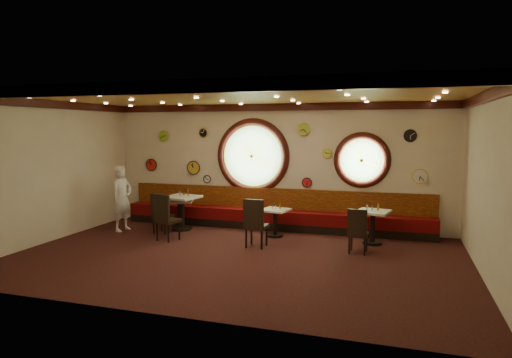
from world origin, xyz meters
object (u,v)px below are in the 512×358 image
chair_b (165,214)px  condiment_a_pepper (180,198)px  chair_a (161,211)px  condiment_d_pepper (372,208)px  condiment_d_bottle (378,207)px  condiment_c_bottle (280,205)px  chair_c (255,220)px  condiment_c_pepper (276,207)px  table_d (373,223)px  condiment_b_bottle (188,192)px  condiment_a_salt (177,198)px  condiment_c_salt (273,207)px  chair_d (358,228)px  table_b (182,209)px  condiment_a_bottle (184,196)px  condiment_b_pepper (181,194)px  table_c (275,219)px  table_a (180,211)px  condiment_d_salt (367,207)px  waiter (122,198)px  condiment_b_salt (180,194)px

chair_b → condiment_a_pepper: bearing=116.1°
chair_a → condiment_d_pepper: size_ratio=6.27×
condiment_d_bottle → condiment_c_bottle: bearing=178.8°
chair_c → condiment_c_pepper: chair_c is taller
table_d → condiment_b_bottle: bearing=178.3°
condiment_d_pepper → condiment_d_bottle: 0.14m
condiment_a_salt → condiment_c_salt: (2.59, -0.11, -0.08)m
chair_d → condiment_c_salt: (-2.07, 0.96, 0.17)m
condiment_d_pepper → condiment_c_pepper: bearing=180.0°
table_b → condiment_a_bottle: (-0.01, 0.16, 0.29)m
chair_d → condiment_b_pepper: condiment_b_pepper is taller
table_b → table_c: 2.46m
chair_b → condiment_c_pepper: 2.59m
condiment_a_pepper → condiment_d_pepper: bearing=-0.9°
condiment_c_salt → condiment_c_pepper: (0.07, -0.01, 0.00)m
table_a → condiment_b_bottle: 0.54m
chair_a → condiment_b_bottle: 0.88m
chair_a → condiment_d_pepper: (4.98, 0.55, 0.24)m
condiment_d_bottle → table_c: bearing=-178.8°
table_b → condiment_b_bottle: bearing=43.9°
condiment_d_salt → condiment_b_pepper: size_ratio=1.07×
condiment_d_pepper → condiment_b_bottle: size_ratio=0.60×
chair_b → condiment_d_pepper: bearing=29.9°
table_b → condiment_c_pepper: table_b is taller
condiment_d_pepper → condiment_d_bottle: (0.13, 0.05, 0.03)m
condiment_a_salt → chair_c: bearing=-26.4°
table_a → condiment_a_bottle: (0.11, 0.04, 0.37)m
table_d → condiment_a_salt: condiment_a_salt is taller
chair_d → chair_a: bearing=179.0°
table_a → table_c: size_ratio=1.20×
chair_c → condiment_b_pepper: chair_c is taller
chair_b → condiment_a_salt: size_ratio=6.89×
chair_a → condiment_d_bottle: (5.10, 0.60, 0.27)m
condiment_a_salt → waiter: 1.35m
table_b → table_d: bearing=-0.2°
chair_b → condiment_c_pepper: (2.31, 1.17, 0.09)m
chair_a → condiment_c_pepper: (2.76, 0.55, 0.14)m
condiment_a_salt → condiment_b_salt: (0.13, -0.07, 0.13)m
table_d → condiment_b_pepper: (-4.69, -0.06, 0.44)m
condiment_c_pepper → table_b: bearing=-179.9°
condiment_c_salt → condiment_b_bottle: bearing=177.2°
condiment_a_pepper → table_d: bearing=-1.1°
table_d → condiment_d_salt: condiment_d_salt is taller
chair_c → condiment_d_bottle: chair_c is taller
chair_b → waiter: size_ratio=0.41×
chair_b → condiment_b_salt: bearing=116.3°
table_a → condiment_a_bottle: condiment_a_bottle is taller
table_a → table_d: (4.83, -0.14, 0.01)m
chair_b → condiment_d_salt: chair_b is taller
table_b → condiment_a_bottle: size_ratio=5.00×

